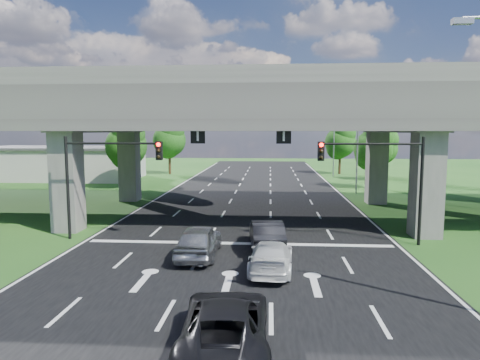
# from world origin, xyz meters

# --- Properties ---
(ground) EXTENTS (160.00, 160.00, 0.00)m
(ground) POSITION_xyz_m (0.00, 0.00, 0.00)
(ground) COLOR #1B4917
(ground) RESTS_ON ground
(road) EXTENTS (18.00, 120.00, 0.03)m
(road) POSITION_xyz_m (0.00, 10.00, 0.01)
(road) COLOR black
(road) RESTS_ON ground
(overpass) EXTENTS (80.00, 15.00, 10.00)m
(overpass) POSITION_xyz_m (0.00, 12.00, 7.92)
(overpass) COLOR #322F2D
(overpass) RESTS_ON ground
(warehouse) EXTENTS (20.00, 10.00, 4.00)m
(warehouse) POSITION_xyz_m (-26.00, 35.00, 2.00)
(warehouse) COLOR #9E9E99
(warehouse) RESTS_ON ground
(signal_right) EXTENTS (5.76, 0.54, 6.00)m
(signal_right) POSITION_xyz_m (7.82, 3.94, 4.19)
(signal_right) COLOR black
(signal_right) RESTS_ON ground
(signal_left) EXTENTS (5.76, 0.54, 6.00)m
(signal_left) POSITION_xyz_m (-7.82, 3.94, 4.19)
(signal_left) COLOR black
(signal_left) RESTS_ON ground
(streetlight_far) EXTENTS (3.38, 0.25, 10.00)m
(streetlight_far) POSITION_xyz_m (10.10, 24.00, 5.85)
(streetlight_far) COLOR gray
(streetlight_far) RESTS_ON ground
(streetlight_beyond) EXTENTS (3.38, 0.25, 10.00)m
(streetlight_beyond) POSITION_xyz_m (10.10, 40.00, 5.85)
(streetlight_beyond) COLOR gray
(streetlight_beyond) RESTS_ON ground
(tree_left_near) EXTENTS (4.50, 4.50, 7.80)m
(tree_left_near) POSITION_xyz_m (-13.95, 26.00, 4.82)
(tree_left_near) COLOR black
(tree_left_near) RESTS_ON ground
(tree_left_mid) EXTENTS (3.91, 3.90, 6.76)m
(tree_left_mid) POSITION_xyz_m (-16.95, 34.00, 4.17)
(tree_left_mid) COLOR black
(tree_left_mid) RESTS_ON ground
(tree_left_far) EXTENTS (4.80, 4.80, 8.32)m
(tree_left_far) POSITION_xyz_m (-12.95, 42.00, 5.14)
(tree_left_far) COLOR black
(tree_left_far) RESTS_ON ground
(tree_right_near) EXTENTS (4.20, 4.20, 7.28)m
(tree_right_near) POSITION_xyz_m (13.05, 28.00, 4.50)
(tree_right_near) COLOR black
(tree_right_near) RESTS_ON ground
(tree_right_mid) EXTENTS (3.91, 3.90, 6.76)m
(tree_right_mid) POSITION_xyz_m (16.05, 36.00, 4.17)
(tree_right_mid) COLOR black
(tree_right_mid) RESTS_ON ground
(tree_right_far) EXTENTS (4.50, 4.50, 7.80)m
(tree_right_far) POSITION_xyz_m (12.05, 44.00, 4.82)
(tree_right_far) COLOR black
(tree_right_far) RESTS_ON ground
(car_silver) EXTENTS (1.95, 4.78, 1.62)m
(car_silver) POSITION_xyz_m (-1.80, 0.83, 0.84)
(car_silver) COLOR #929599
(car_silver) RESTS_ON road
(car_dark) EXTENTS (2.07, 4.82, 1.55)m
(car_dark) POSITION_xyz_m (1.57, 2.58, 0.80)
(car_dark) COLOR black
(car_dark) RESTS_ON road
(car_white) EXTENTS (2.11, 4.70, 1.34)m
(car_white) POSITION_xyz_m (1.80, -1.09, 0.70)
(car_white) COLOR silver
(car_white) RESTS_ON road
(car_trailing) EXTENTS (2.71, 5.46, 1.49)m
(car_trailing) POSITION_xyz_m (0.47, -8.16, 0.77)
(car_trailing) COLOR black
(car_trailing) RESTS_ON road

